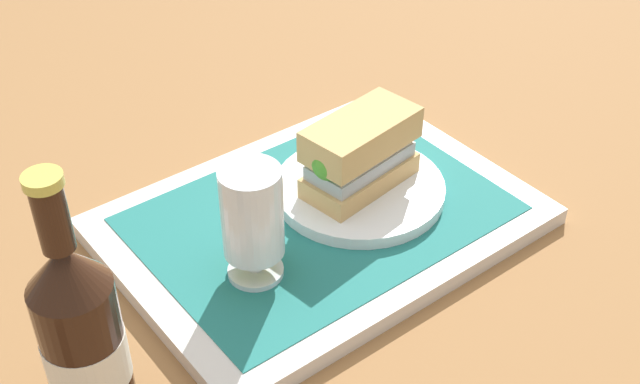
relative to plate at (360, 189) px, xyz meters
The scene contains 7 objects.
ground_plane 0.06m from the plate, ahead, with size 3.00×3.00×0.00m, color olive.
tray 0.06m from the plate, ahead, with size 0.44×0.32×0.02m, color silver.
placemat 0.06m from the plate, ahead, with size 0.38×0.27×0.00m, color #1E6B66.
plate is the anchor object (origin of this frame).
sandwich 0.05m from the plate, ahead, with size 0.14×0.08×0.08m.
beer_glass 0.18m from the plate, 12.01° to the left, with size 0.06×0.06×0.12m.
beer_bottle 0.38m from the plate, 14.86° to the left, with size 0.07×0.07×0.27m.
Camera 1 is at (0.43, 0.56, 0.59)m, focal length 46.81 mm.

